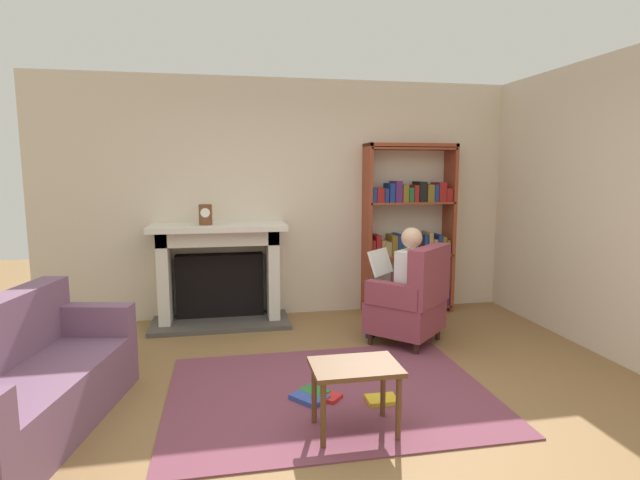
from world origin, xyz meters
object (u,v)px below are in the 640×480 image
object	(u,v)px
mantel_clock	(205,215)
sofa_floral	(23,386)
seated_reader	(401,280)
side_table	(355,375)
fireplace	(220,271)
armchair_reading	(412,301)
bookshelf	(409,234)

from	to	relation	value
mantel_clock	sofa_floral	xyz separation A→B (m)	(-1.09, -2.09, -0.89)
seated_reader	side_table	distance (m)	1.85
fireplace	seated_reader	bearing A→B (deg)	-29.11
mantel_clock	armchair_reading	size ratio (longest dim) A/B	0.22
fireplace	bookshelf	xyz separation A→B (m)	(2.20, 0.03, 0.34)
fireplace	side_table	bearing A→B (deg)	-71.50
mantel_clock	side_table	size ratio (longest dim) A/B	0.39
armchair_reading	sofa_floral	distance (m)	3.25
bookshelf	seated_reader	distance (m)	1.15
seated_reader	sofa_floral	size ratio (longest dim) A/B	0.63
bookshelf	sofa_floral	distance (m)	4.12
side_table	mantel_clock	bearing A→B (deg)	111.83
seated_reader	sofa_floral	world-z (taller)	seated_reader
seated_reader	side_table	xyz separation A→B (m)	(-0.88, -1.60, -0.24)
mantel_clock	fireplace	bearing A→B (deg)	37.95
mantel_clock	sofa_floral	distance (m)	2.52
fireplace	sofa_floral	distance (m)	2.52
mantel_clock	bookshelf	distance (m)	2.35
fireplace	armchair_reading	distance (m)	2.12
seated_reader	armchair_reading	bearing A→B (deg)	90.00
armchair_reading	sofa_floral	xyz separation A→B (m)	(-3.04, -1.14, -0.10)
mantel_clock	seated_reader	size ratio (longest dim) A/B	0.19
fireplace	sofa_floral	bearing A→B (deg)	-118.97
sofa_floral	side_table	distance (m)	2.11
armchair_reading	side_table	world-z (taller)	armchair_reading
mantel_clock	armchair_reading	xyz separation A→B (m)	(1.96, -0.96, -0.79)
seated_reader	sofa_floral	bearing A→B (deg)	-21.51
armchair_reading	seated_reader	distance (m)	0.23
seated_reader	mantel_clock	bearing A→B (deg)	-68.84
seated_reader	side_table	world-z (taller)	seated_reader
bookshelf	seated_reader	bearing A→B (deg)	-114.15
fireplace	side_table	world-z (taller)	fireplace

